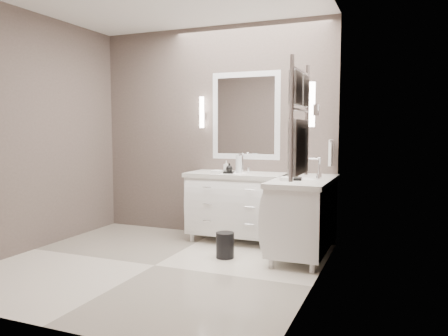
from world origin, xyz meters
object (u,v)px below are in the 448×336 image
at_px(towel_ladder, 299,127).
at_px(waste_bin, 225,245).
at_px(vanity_back, 238,202).
at_px(vanity_right, 303,212).

relative_size(towel_ladder, waste_bin, 3.28).
xyz_separation_m(vanity_back, towel_ladder, (1.10, -1.63, 0.91)).
distance_m(vanity_right, waste_bin, 0.92).
xyz_separation_m(vanity_right, waste_bin, (-0.76, -0.38, -0.35)).
bearing_deg(waste_bin, towel_ladder, -42.93).
bearing_deg(vanity_back, vanity_right, -20.38).
bearing_deg(vanity_right, waste_bin, -153.38).
bearing_deg(waste_bin, vanity_right, 26.62).
xyz_separation_m(vanity_back, waste_bin, (0.11, -0.71, -0.35)).
height_order(vanity_right, towel_ladder, towel_ladder).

